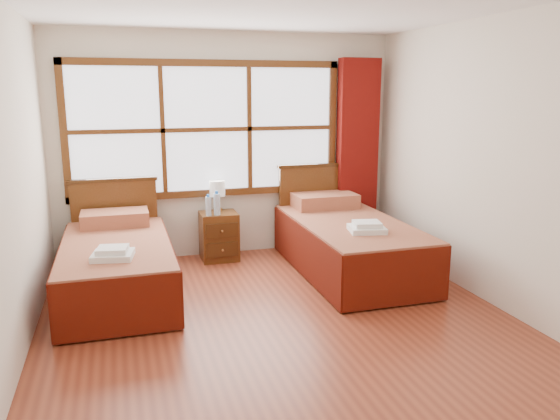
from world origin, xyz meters
name	(u,v)px	position (x,y,z in m)	size (l,w,h in m)	color
floor	(284,326)	(0.00, 0.00, 0.00)	(4.50, 4.50, 0.00)	brown
ceiling	(284,0)	(0.00, 0.00, 2.60)	(4.50, 4.50, 0.00)	white
wall_back	(228,146)	(0.00, 2.25, 1.30)	(4.00, 4.00, 0.00)	silver
wall_left	(7,186)	(-2.00, 0.00, 1.30)	(4.50, 4.50, 0.00)	silver
wall_right	(497,164)	(2.00, 0.00, 1.30)	(4.50, 4.50, 0.00)	silver
window	(207,130)	(-0.25, 2.21, 1.50)	(3.16, 0.06, 1.56)	white
curtain	(357,154)	(1.60, 2.11, 1.17)	(0.50, 0.16, 2.30)	maroon
bed_left	(117,264)	(-1.32, 1.20, 0.30)	(1.02, 2.04, 0.99)	#3C210C
bed_right	(347,242)	(1.10, 1.20, 0.32)	(1.09, 2.11, 1.06)	#3C210C
nightstand	(219,236)	(-0.18, 1.99, 0.28)	(0.42, 0.42, 0.56)	#562F12
towels_left	(113,253)	(-1.35, 0.63, 0.57)	(0.38, 0.35, 0.10)	white
towels_right	(367,227)	(1.08, 0.70, 0.61)	(0.40, 0.37, 0.10)	white
lamp	(217,189)	(-0.16, 2.14, 0.81)	(0.18, 0.18, 0.35)	#BF8C3D
bottle_near	(208,206)	(-0.31, 1.89, 0.67)	(0.06, 0.06, 0.24)	#AEC9DF
bottle_far	(217,204)	(-0.21, 1.89, 0.69)	(0.07, 0.07, 0.28)	#AEC9DF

